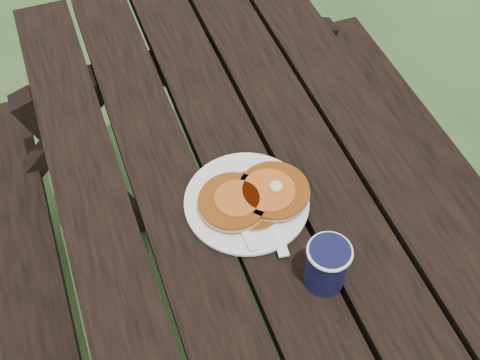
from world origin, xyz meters
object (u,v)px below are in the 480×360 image
object	(u,v)px
pancake_stack	(255,197)
plate	(247,202)
picnic_table	(268,328)
coffee_cup	(327,264)

from	to	relation	value
pancake_stack	plate	bearing A→B (deg)	159.22
plate	pancake_stack	size ratio (longest dim) A/B	1.09
picnic_table	pancake_stack	xyz separation A→B (m)	(-0.00, 0.10, 0.41)
plate	coffee_cup	xyz separation A→B (m)	(0.07, -0.21, 0.05)
picnic_table	plate	world-z (taller)	plate
plate	coffee_cup	bearing A→B (deg)	-70.97
pancake_stack	coffee_cup	bearing A→B (deg)	-74.32
picnic_table	coffee_cup	xyz separation A→B (m)	(0.05, -0.10, 0.44)
picnic_table	pancake_stack	bearing A→B (deg)	91.96
coffee_cup	picnic_table	bearing A→B (deg)	118.06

